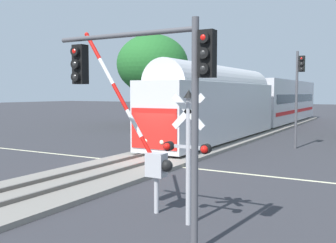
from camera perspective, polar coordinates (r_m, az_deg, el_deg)
name	(u,v)px	position (r m, az deg, el deg)	size (l,w,h in m)	color
ground_plane	(144,163)	(19.93, -3.47, -6.09)	(220.00, 220.00, 0.00)	#333338
road_centre_stripe	(144,163)	(19.93, -3.47, -6.08)	(44.00, 0.20, 0.01)	beige
railway_track	(144,161)	(19.91, -3.47, -5.82)	(4.40, 80.00, 0.32)	gray
commuter_train	(258,101)	(37.34, 12.92, 2.93)	(3.04, 39.86, 5.16)	silver
crossing_gate_near	(149,150)	(11.66, -2.85, -4.11)	(3.19, 0.40, 5.49)	#B7B7BC
crossing_signal_mast	(188,143)	(10.43, 2.91, -3.13)	(1.36, 0.44, 3.65)	#B2B2B7
traffic_signal_far_side	(299,84)	(26.09, 18.52, 5.22)	(0.53, 0.38, 6.17)	#4C4C51
traffic_signal_near_right	(151,78)	(9.03, -2.46, 6.29)	(4.29, 0.38, 5.19)	#4C4C51
oak_behind_train	(152,64)	(39.99, -2.28, 8.32)	(7.22, 7.22, 9.44)	brown
pine_left_background	(142,67)	(46.83, -3.81, 7.98)	(4.63, 4.63, 9.95)	#4C3828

